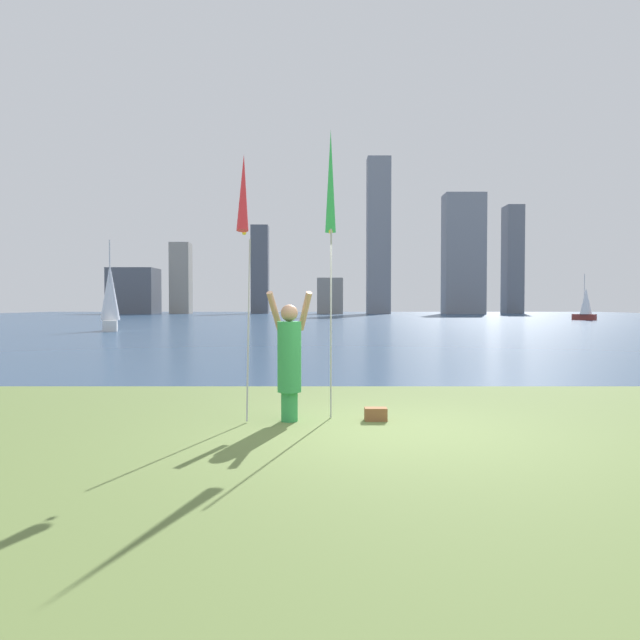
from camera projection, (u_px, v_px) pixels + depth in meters
ground at (330, 321)px, 58.58m from camera, size 120.00×138.00×0.12m
person at (291, 357)px, 8.24m from camera, size 0.68×0.50×1.85m
kite_flag_left at (246, 200)px, 7.79m from camera, size 0.16×0.91×3.68m
kite_flag_right at (333, 187)px, 8.58m from camera, size 0.16×0.62×4.22m
bag at (378, 414)px, 8.30m from camera, size 0.32×0.19×0.18m
sailboat_0 at (588, 304)px, 60.73m from camera, size 2.03×2.24×4.87m
sailboat_1 at (112, 299)px, 36.23m from camera, size 1.53×2.47×5.65m
skyline_tower_0 at (136, 291)px, 101.84m from camera, size 7.93×6.39×7.93m
skyline_tower_1 at (183, 278)px, 102.93m from camera, size 3.44×3.32×12.50m
skyline_tower_2 at (262, 270)px, 104.60m from camera, size 3.06×3.13×15.75m
skyline_tower_3 at (332, 296)px, 100.97m from camera, size 4.44×3.47×6.20m
skyline_tower_4 at (381, 236)px, 101.50m from camera, size 4.04×3.14×27.14m
skyline_tower_5 at (466, 254)px, 100.70m from camera, size 6.90×4.43×20.68m
skyline_tower_6 at (515, 260)px, 105.41m from camera, size 3.04×4.05×19.44m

